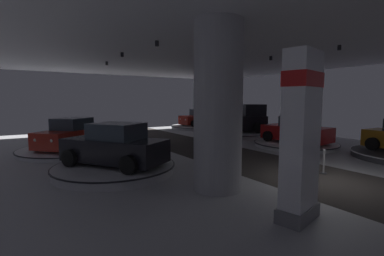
# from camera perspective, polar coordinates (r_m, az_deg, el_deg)

# --- Properties ---
(ground) EXTENTS (24.00, 44.00, 0.06)m
(ground) POSITION_cam_1_polar(r_m,az_deg,el_deg) (11.43, 26.49, -10.02)
(ground) COLOR #B2B2B7
(ceiling_with_spotlights) EXTENTS (24.00, 44.00, 0.39)m
(ceiling_with_spotlights) POSITION_cam_1_polar(r_m,az_deg,el_deg) (11.32, 27.85, 18.31)
(ceiling_with_spotlights) COLOR silver
(column_left) EXTENTS (1.60, 1.60, 5.50)m
(column_left) POSITION_cam_1_polar(r_m,az_deg,el_deg) (9.00, 5.44, 4.35)
(column_left) COLOR #ADADB2
(column_left) RESTS_ON ground
(brand_sign_pylon) EXTENTS (1.38, 0.93, 4.15)m
(brand_sign_pylon) POSITION_cam_1_polar(r_m,az_deg,el_deg) (7.14, 21.78, -1.29)
(brand_sign_pylon) COLOR slate
(brand_sign_pylon) RESTS_ON ground
(display_platform_far_left) EXTENTS (5.70, 5.70, 0.25)m
(display_platform_far_left) POSITION_cam_1_polar(r_m,az_deg,el_deg) (17.26, -23.84, -4.12)
(display_platform_far_left) COLOR silver
(display_platform_far_left) RESTS_ON ground
(display_car_far_left) EXTENTS (4.28, 4.20, 1.71)m
(display_car_far_left) POSITION_cam_1_polar(r_m,az_deg,el_deg) (17.16, -23.90, -1.24)
(display_car_far_left) COLOR maroon
(display_car_far_left) RESTS_ON display_platform_far_left
(display_platform_mid_left) EXTENTS (4.89, 4.89, 0.35)m
(display_platform_mid_left) POSITION_cam_1_polar(r_m,az_deg,el_deg) (11.74, -15.76, -8.09)
(display_platform_mid_left) COLOR #B7B7BC
(display_platform_mid_left) RESTS_ON ground
(display_car_mid_left) EXTENTS (3.83, 4.49, 1.71)m
(display_car_mid_left) POSITION_cam_1_polar(r_m,az_deg,el_deg) (11.54, -15.77, -3.66)
(display_car_mid_left) COLOR black
(display_car_mid_left) RESTS_ON display_platform_mid_left
(display_platform_deep_right) EXTENTS (6.08, 6.08, 0.32)m
(display_platform_deep_right) POSITION_cam_1_polar(r_m,az_deg,el_deg) (28.75, 1.65, 0.27)
(display_platform_deep_right) COLOR #B7B7BC
(display_platform_deep_right) RESTS_ON ground
(display_car_deep_right) EXTENTS (4.28, 2.29, 1.71)m
(display_car_deep_right) POSITION_cam_1_polar(r_m,az_deg,el_deg) (28.70, 1.70, 2.07)
(display_car_deep_right) COLOR maroon
(display_car_deep_right) RESTS_ON display_platform_deep_right
(display_platform_mid_right) EXTENTS (5.21, 5.21, 0.26)m
(display_platform_mid_right) POSITION_cam_1_polar(r_m,az_deg,el_deg) (18.89, 20.78, -3.16)
(display_platform_mid_right) COLOR silver
(display_platform_mid_right) RESTS_ON ground
(display_car_mid_right) EXTENTS (2.56, 4.37, 1.71)m
(display_car_mid_right) POSITION_cam_1_polar(r_m,az_deg,el_deg) (18.76, 20.96, -0.52)
(display_car_mid_right) COLOR red
(display_car_mid_right) RESTS_ON display_platform_mid_right
(display_platform_far_right) EXTENTS (5.68, 5.68, 0.32)m
(display_platform_far_right) POSITION_cam_1_polar(r_m,az_deg,el_deg) (23.23, 8.50, -1.13)
(display_platform_far_right) COLOR #B7B7BC
(display_platform_far_right) RESTS_ON ground
(pickup_truck_far_right) EXTENTS (5.64, 4.55, 2.30)m
(pickup_truck_far_right) POSITION_cam_1_polar(r_m,az_deg,el_deg) (23.19, 9.32, 1.53)
(pickup_truck_far_right) COLOR black
(pickup_truck_far_right) RESTS_ON display_platform_far_right
(visitor_walking_near) EXTENTS (0.32, 0.32, 1.59)m
(visitor_walking_near) POSITION_cam_1_polar(r_m,az_deg,el_deg) (18.49, 1.45, -0.58)
(visitor_walking_near) COLOR black
(visitor_walking_near) RESTS_ON ground
(visitor_walking_far) EXTENTS (0.32, 0.32, 1.59)m
(visitor_walking_far) POSITION_cam_1_polar(r_m,az_deg,el_deg) (14.09, 9.82, -2.70)
(visitor_walking_far) COLOR black
(visitor_walking_far) RESTS_ON ground
(stanchion_a) EXTENTS (0.28, 0.28, 1.01)m
(stanchion_a) POSITION_cam_1_polar(r_m,az_deg,el_deg) (12.38, 25.81, -6.91)
(stanchion_a) COLOR #333338
(stanchion_a) RESTS_ON ground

